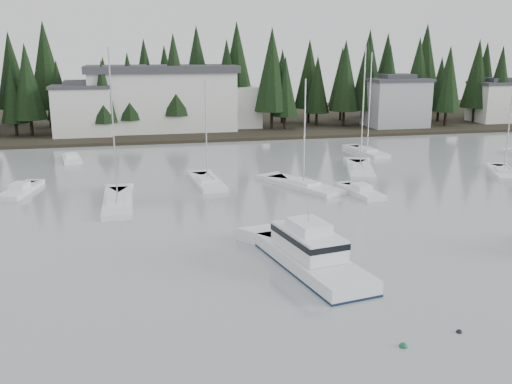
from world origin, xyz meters
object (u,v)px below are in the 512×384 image
sailboat_0 (118,204)px  runabout_3 (72,160)px  house_east_b (497,101)px  harbor_inn (175,99)px  runabout_1 (361,193)px  sailboat_3 (367,153)px  cabin_cruiser_center (311,257)px  house_west (82,109)px  runabout_4 (20,192)px  sailboat_2 (303,187)px  sailboat_7 (504,174)px  sailboat_1 (207,184)px  house_east_a (396,102)px  sailboat_8 (360,171)px

sailboat_0 → runabout_3: size_ratio=2.54×
house_east_b → harbor_inn: 61.02m
runabout_1 → sailboat_3: bearing=-31.8°
cabin_cruiser_center → house_west: bearing=6.4°
runabout_3 → harbor_inn: bearing=-42.8°
runabout_4 → sailboat_2: bearing=-85.3°
cabin_cruiser_center → sailboat_7: 37.89m
sailboat_3 → runabout_4: sailboat_3 is taller
sailboat_1 → sailboat_7: 34.14m
cabin_cruiser_center → sailboat_0: bearing=23.8°
house_east_a → harbor_inn: bearing=173.6°
house_east_b → sailboat_2: size_ratio=0.81×
sailboat_0 → sailboat_1: size_ratio=1.27×
sailboat_2 → sailboat_7: 24.40m
house_west → cabin_cruiser_center: size_ratio=0.82×
house_west → house_east_b: house_west is taller
runabout_3 → sailboat_7: bearing=-120.9°
runabout_1 → runabout_4: size_ratio=0.90×
house_east_b → cabin_cruiser_center: house_east_b is taller
cabin_cruiser_center → runabout_3: (-18.88, 41.94, -0.59)m
harbor_inn → sailboat_1: (0.08, -39.85, -5.71)m
sailboat_2 → runabout_4: size_ratio=1.64×
harbor_inn → runabout_1: harbor_inn is taller
harbor_inn → sailboat_1: harbor_inn is taller
house_west → sailboat_0: (5.81, -42.95, -4.57)m
sailboat_2 → sailboat_3: size_ratio=0.83×
sailboat_2 → sailboat_8: 10.90m
sailboat_7 → runabout_1: (-19.57, -4.79, 0.06)m
sailboat_2 → sailboat_3: bearing=-65.7°
sailboat_7 → sailboat_8: (-15.44, 5.37, 0.01)m
sailboat_8 → runabout_1: sailboat_8 is taller
house_west → sailboat_8: size_ratio=0.64×
house_east_b → cabin_cruiser_center: (-57.41, -62.82, -3.68)m
sailboat_3 → house_east_a: bearing=-38.9°
house_east_a → house_east_b: bearing=5.2°
sailboat_1 → sailboat_8: 18.75m
sailboat_8 → runabout_1: size_ratio=2.33×
house_west → runabout_3: bearing=-90.8°
house_east_b → runabout_1: house_east_b is taller
sailboat_0 → runabout_4: bearing=55.7°
runabout_1 → sailboat_1: bearing=55.0°
house_west → sailboat_7: size_ratio=0.79×
runabout_1 → sailboat_8: bearing=-29.1°
runabout_3 → runabout_4: (-3.61, -16.37, -0.00)m
runabout_4 → cabin_cruiser_center: bearing=-126.0°
sailboat_2 → runabout_1: 6.23m
sailboat_1 → runabout_3: size_ratio=1.99×
cabin_cruiser_center → harbor_inn: bearing=-7.2°
sailboat_2 → sailboat_7: sailboat_7 is taller
runabout_4 → harbor_inn: bearing=-12.9°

